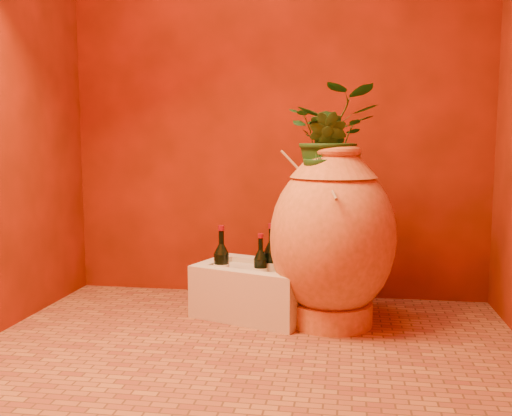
% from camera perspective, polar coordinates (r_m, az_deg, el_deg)
% --- Properties ---
extents(floor, '(2.50, 2.50, 0.00)m').
position_cam_1_polar(floor, '(2.63, -0.87, -14.23)').
color(floor, brown).
rests_on(floor, ground).
extents(wall_back, '(2.50, 0.02, 2.50)m').
position_cam_1_polar(wall_back, '(3.45, 2.06, 11.89)').
color(wall_back, '#511704').
rests_on(wall_back, ground).
extents(amphora, '(0.83, 0.83, 0.91)m').
position_cam_1_polar(amphora, '(2.92, 7.65, -2.90)').
color(amphora, '#D8753D').
rests_on(amphora, floor).
extents(stone_basin, '(0.70, 0.60, 0.28)m').
position_cam_1_polar(stone_basin, '(3.10, -0.07, -8.32)').
color(stone_basin, beige).
rests_on(stone_basin, floor).
extents(wine_bottle_a, '(0.08, 0.08, 0.34)m').
position_cam_1_polar(wine_bottle_a, '(3.04, -3.47, -5.88)').
color(wine_bottle_a, black).
rests_on(wine_bottle_a, stone_basin).
extents(wine_bottle_b, '(0.07, 0.07, 0.30)m').
position_cam_1_polar(wine_bottle_b, '(3.02, 0.46, -6.24)').
color(wine_bottle_b, black).
rests_on(wine_bottle_b, stone_basin).
extents(wine_bottle_c, '(0.09, 0.09, 0.35)m').
position_cam_1_polar(wine_bottle_c, '(3.07, 1.54, -5.72)').
color(wine_bottle_c, black).
rests_on(wine_bottle_c, stone_basin).
extents(wall_tap, '(0.07, 0.15, 0.17)m').
position_cam_1_polar(wall_tap, '(3.33, 7.00, 5.90)').
color(wall_tap, '#AE7D28').
rests_on(wall_tap, wall_back).
extents(plant_main, '(0.48, 0.43, 0.49)m').
position_cam_1_polar(plant_main, '(2.90, 7.61, 7.20)').
color(plant_main, '#184117').
rests_on(plant_main, amphora).
extents(plant_side, '(0.28, 0.27, 0.40)m').
position_cam_1_polar(plant_side, '(2.81, 6.89, 5.40)').
color(plant_side, '#184117').
rests_on(plant_side, amphora).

